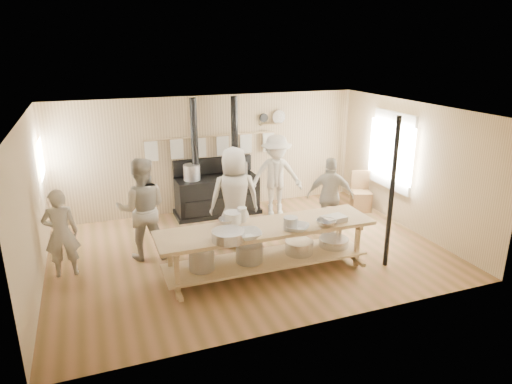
% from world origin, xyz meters
% --- Properties ---
extents(ground, '(7.00, 7.00, 0.00)m').
position_xyz_m(ground, '(0.00, 0.00, 0.00)').
color(ground, brown).
rests_on(ground, ground).
extents(room_shell, '(7.00, 7.00, 7.00)m').
position_xyz_m(room_shell, '(0.00, 0.00, 1.62)').
color(room_shell, tan).
rests_on(room_shell, ground).
extents(window_right, '(0.09, 1.50, 1.65)m').
position_xyz_m(window_right, '(3.47, 0.60, 1.50)').
color(window_right, beige).
rests_on(window_right, ground).
extents(left_opening, '(0.00, 0.90, 0.90)m').
position_xyz_m(left_opening, '(-3.45, 2.00, 1.60)').
color(left_opening, white).
rests_on(left_opening, ground).
extents(stove, '(1.90, 0.75, 2.60)m').
position_xyz_m(stove, '(-0.01, 2.12, 0.52)').
color(stove, black).
rests_on(stove, ground).
extents(towel_rail, '(3.00, 0.04, 0.47)m').
position_xyz_m(towel_rail, '(0.00, 2.40, 1.56)').
color(towel_rail, tan).
rests_on(towel_rail, ground).
extents(back_wall_shelf, '(0.63, 0.14, 0.32)m').
position_xyz_m(back_wall_shelf, '(1.46, 2.43, 2.00)').
color(back_wall_shelf, tan).
rests_on(back_wall_shelf, ground).
extents(prep_table, '(3.60, 0.90, 0.85)m').
position_xyz_m(prep_table, '(-0.01, -0.90, 0.52)').
color(prep_table, tan).
rests_on(prep_table, ground).
extents(support_post, '(0.08, 0.08, 2.60)m').
position_xyz_m(support_post, '(2.05, -1.35, 1.30)').
color(support_post, black).
rests_on(support_post, ground).
extents(cook_far_left, '(0.56, 0.37, 1.50)m').
position_xyz_m(cook_far_left, '(-3.15, 0.20, 0.75)').
color(cook_far_left, beige).
rests_on(cook_far_left, ground).
extents(cook_left, '(1.00, 0.84, 1.84)m').
position_xyz_m(cook_left, '(-1.82, 0.43, 0.92)').
color(cook_left, beige).
rests_on(cook_left, ground).
extents(cook_center, '(1.01, 0.73, 1.90)m').
position_xyz_m(cook_center, '(-0.13, 0.38, 0.95)').
color(cook_center, beige).
rests_on(cook_center, ground).
extents(cook_right, '(1.00, 0.74, 1.57)m').
position_xyz_m(cook_right, '(1.81, 0.24, 0.79)').
color(cook_right, beige).
rests_on(cook_right, ground).
extents(cook_by_window, '(1.28, 0.90, 1.81)m').
position_xyz_m(cook_by_window, '(1.21, 1.59, 0.90)').
color(cook_by_window, beige).
rests_on(cook_by_window, ground).
extents(chair, '(0.54, 0.54, 0.90)m').
position_xyz_m(chair, '(3.16, 1.17, 0.27)').
color(chair, brown).
rests_on(chair, ground).
extents(bowl_white_a, '(0.46, 0.46, 0.11)m').
position_xyz_m(bowl_white_a, '(-0.45, -1.23, 0.90)').
color(bowl_white_a, white).
rests_on(bowl_white_a, prep_table).
extents(bowl_steel_a, '(0.40, 0.40, 0.09)m').
position_xyz_m(bowl_steel_a, '(-0.57, -0.57, 0.89)').
color(bowl_steel_a, silver).
rests_on(bowl_steel_a, prep_table).
extents(bowl_white_b, '(0.52, 0.52, 0.09)m').
position_xyz_m(bowl_white_b, '(0.40, -1.23, 0.90)').
color(bowl_white_b, white).
rests_on(bowl_white_b, prep_table).
extents(bowl_steel_b, '(0.37, 0.37, 0.10)m').
position_xyz_m(bowl_steel_b, '(0.91, -1.23, 0.90)').
color(bowl_steel_b, silver).
rests_on(bowl_steel_b, prep_table).
extents(roasting_pan, '(0.43, 0.31, 0.09)m').
position_xyz_m(roasting_pan, '(1.13, -1.10, 0.89)').
color(roasting_pan, '#B2B2B7').
rests_on(roasting_pan, prep_table).
extents(mixing_bowl_large, '(0.51, 0.51, 0.16)m').
position_xyz_m(mixing_bowl_large, '(-0.75, -1.23, 0.93)').
color(mixing_bowl_large, silver).
rests_on(mixing_bowl_large, prep_table).
extents(bucket_galv, '(0.26, 0.26, 0.21)m').
position_xyz_m(bucket_galv, '(0.30, -1.17, 0.96)').
color(bucket_galv, gray).
rests_on(bucket_galv, prep_table).
extents(deep_bowl_enamel, '(0.35, 0.35, 0.18)m').
position_xyz_m(deep_bowl_enamel, '(-0.47, -0.57, 0.94)').
color(deep_bowl_enamel, white).
rests_on(deep_bowl_enamel, prep_table).
extents(pitcher, '(0.19, 0.19, 0.24)m').
position_xyz_m(pitcher, '(-0.31, -0.57, 0.97)').
color(pitcher, white).
rests_on(pitcher, prep_table).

